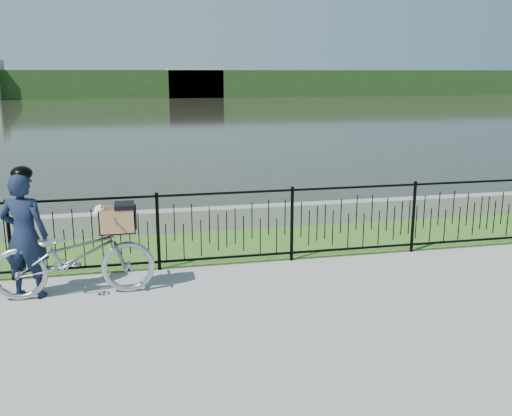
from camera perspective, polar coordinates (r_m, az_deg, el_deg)
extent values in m
plane|color=gray|center=(7.12, -0.73, -9.83)|extent=(120.00, 120.00, 0.00)
cube|color=#39651F|center=(9.52, -3.91, -3.73)|extent=(60.00, 2.00, 0.01)
plane|color=#28281E|center=(39.53, -10.62, 9.16)|extent=(120.00, 120.00, 0.00)
cube|color=gray|center=(10.42, -4.75, -1.11)|extent=(60.00, 0.30, 0.40)
cube|color=#25441A|center=(66.43, -11.55, 12.07)|extent=(120.00, 6.00, 3.00)
cube|color=#B0A58D|center=(65.33, -6.13, 12.33)|extent=(6.00, 3.00, 3.20)
imported|color=#A6AAB1|center=(7.64, -17.76, -4.60)|extent=(2.02, 0.70, 1.06)
cube|color=black|center=(7.52, -13.65, -2.31)|extent=(0.38, 0.18, 0.02)
cube|color=#A1754A|center=(7.52, -13.65, -2.26)|extent=(0.45, 0.31, 0.01)
cube|color=#A1754A|center=(7.63, -13.70, -0.89)|extent=(0.45, 0.01, 0.31)
cube|color=#A1754A|center=(7.34, -13.73, -1.46)|extent=(0.45, 0.01, 0.31)
cube|color=#A1754A|center=(7.48, -12.06, -1.09)|extent=(0.02, 0.31, 0.31)
cube|color=#A1754A|center=(7.49, -15.36, -1.25)|extent=(0.02, 0.31, 0.31)
cube|color=black|center=(7.44, -13.04, 0.25)|extent=(0.25, 0.33, 0.06)
cube|color=black|center=(7.47, -11.94, -0.85)|extent=(0.02, 0.33, 0.25)
ellipsoid|color=silver|center=(7.49, -13.85, -1.36)|extent=(0.31, 0.22, 0.20)
sphere|color=silver|center=(7.44, -15.34, -0.27)|extent=(0.15, 0.15, 0.15)
sphere|color=silver|center=(7.43, -15.71, -0.55)|extent=(0.07, 0.07, 0.07)
sphere|color=black|center=(7.42, -15.91, -0.62)|extent=(0.02, 0.02, 0.02)
cone|color=olive|center=(7.49, -15.35, 0.28)|extent=(0.06, 0.08, 0.08)
cone|color=olive|center=(7.39, -15.23, 0.11)|extent=(0.06, 0.08, 0.08)
imported|color=black|center=(7.73, -22.15, -2.58)|extent=(0.67, 0.53, 1.62)
ellipsoid|color=black|center=(7.57, -22.67, 3.18)|extent=(0.26, 0.29, 0.18)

